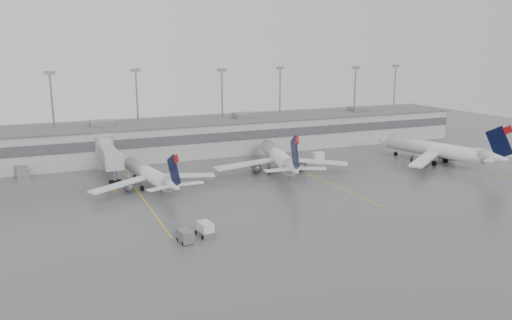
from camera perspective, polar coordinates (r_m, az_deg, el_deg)
name	(u,v)px	position (r m, az deg, el deg)	size (l,w,h in m)	color
ground	(299,230)	(72.35, 4.89, -7.93)	(260.00, 260.00, 0.00)	#505053
terminal	(187,137)	(123.72, -7.89, 2.61)	(152.00, 17.00, 9.45)	#9A9B96
light_masts	(180,103)	(128.17, -8.69, 6.47)	(142.40, 8.00, 20.60)	gray
jet_bridge_right	(108,155)	(108.06, -16.61, 0.60)	(4.00, 17.20, 7.00)	#A0A3A5
stand_markings	(238,188)	(93.10, -2.12, -3.20)	(105.25, 40.00, 0.01)	#DEBF0D
jet_mid_left	(150,174)	(93.90, -11.97, -1.63)	(23.76, 26.83, 8.73)	silver
jet_mid_right	(279,157)	(104.46, 2.66, 0.34)	(27.63, 31.33, 10.30)	silver
jet_far_right	(439,150)	(118.87, 20.14, 1.12)	(28.27, 32.11, 10.61)	silver
baggage_tug	(205,231)	(69.90, -5.82, -8.03)	(2.32, 3.24, 1.95)	silver
baggage_cart	(185,236)	(67.95, -8.11, -8.60)	(1.85, 2.82, 1.70)	slate
gse_uld_b	(135,173)	(103.48, -13.66, -1.40)	(2.70, 1.80, 1.91)	silver
gse_uld_c	(318,156)	(117.23, 7.11, 0.46)	(2.59, 1.72, 1.83)	silver
gse_loader	(22,172)	(110.77, -25.20, -1.24)	(2.29, 3.67, 2.29)	slate
cone_b	(116,190)	(93.94, -15.66, -3.30)	(0.45, 0.45, 0.71)	orange
cone_c	(281,163)	(111.77, 2.84, -0.34)	(0.46, 0.46, 0.74)	orange
cone_d	(394,158)	(120.89, 15.45, 0.19)	(0.45, 0.45, 0.71)	orange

